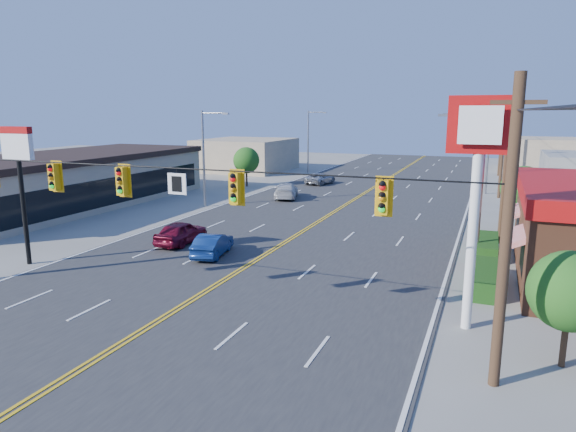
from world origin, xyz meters
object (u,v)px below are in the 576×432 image
at_px(car_blue, 213,245).
at_px(car_silver, 320,179).
at_px(kfc_pylon, 477,167).
at_px(pizza_hut_sign, 19,167).
at_px(car_magenta, 181,233).
at_px(car_white, 286,191).
at_px(signal_span, 147,197).

relative_size(car_blue, car_silver, 0.90).
xyz_separation_m(kfc_pylon, car_blue, (-13.67, 4.89, -5.41)).
distance_m(kfc_pylon, pizza_hut_sign, 22.02).
bearing_deg(kfc_pylon, car_magenta, 158.91).
height_order(kfc_pylon, car_magenta, kfc_pylon).
relative_size(pizza_hut_sign, car_white, 1.42).
relative_size(car_blue, car_white, 0.79).
bearing_deg(signal_span, kfc_pylon, 19.78).
distance_m(kfc_pylon, car_blue, 15.49).
xyz_separation_m(car_white, car_silver, (0.00, 10.01, -0.11)).
distance_m(car_blue, car_silver, 29.52).
height_order(signal_span, car_blue, signal_span).
height_order(car_blue, car_white, car_white).
bearing_deg(car_white, signal_span, 84.57).
relative_size(car_magenta, car_silver, 0.95).
bearing_deg(car_blue, kfc_pylon, 148.55).
bearing_deg(signal_span, pizza_hut_sign, 159.81).
relative_size(kfc_pylon, pizza_hut_sign, 1.24).
distance_m(signal_span, car_silver, 38.91).
bearing_deg(car_white, pizza_hut_sign, 61.14).
distance_m(pizza_hut_sign, car_magenta, 9.45).
distance_m(signal_span, kfc_pylon, 11.87).
bearing_deg(kfc_pylon, car_blue, 160.33).
xyz_separation_m(car_magenta, car_white, (-0.29, 17.74, 0.01)).
relative_size(pizza_hut_sign, car_blue, 1.79).
xyz_separation_m(pizza_hut_sign, car_silver, (4.94, 34.21, -4.59)).
xyz_separation_m(pizza_hut_sign, car_blue, (8.33, 4.89, -4.55)).
height_order(signal_span, pizza_hut_sign, signal_span).
xyz_separation_m(car_blue, car_silver, (-3.39, 29.33, -0.04)).
distance_m(signal_span, car_magenta, 12.61).
distance_m(kfc_pylon, car_silver, 38.62).
xyz_separation_m(car_magenta, car_blue, (3.10, -1.58, -0.06)).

